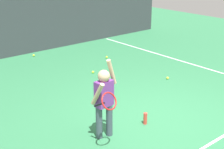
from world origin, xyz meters
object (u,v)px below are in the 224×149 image
at_px(water_bottle, 145,118).
at_px(tennis_ball_3, 93,72).
at_px(tennis_player, 104,98).
at_px(tennis_ball_5, 34,55).
at_px(tennis_ball_2, 168,78).
at_px(tennis_ball_0, 107,57).

relative_size(water_bottle, tennis_ball_3, 3.33).
bearing_deg(tennis_player, tennis_ball_5, 71.37).
bearing_deg(tennis_ball_3, water_bottle, -107.73).
xyz_separation_m(tennis_ball_2, tennis_ball_3, (-1.17, 1.54, 0.00)).
distance_m(tennis_ball_0, tennis_ball_5, 2.24).
distance_m(water_bottle, tennis_ball_0, 4.10).
height_order(tennis_player, water_bottle, tennis_player).
relative_size(tennis_ball_0, tennis_ball_5, 1.00).
bearing_deg(tennis_ball_2, tennis_ball_3, 127.12).
bearing_deg(tennis_player, tennis_ball_3, 52.19).
bearing_deg(tennis_ball_3, tennis_ball_5, 101.67).
relative_size(tennis_player, tennis_ball_2, 20.46).
bearing_deg(tennis_ball_2, tennis_ball_0, 91.61).
xyz_separation_m(water_bottle, tennis_ball_5, (0.40, 5.16, -0.08)).
distance_m(tennis_ball_2, tennis_ball_3, 1.93).
bearing_deg(tennis_ball_5, tennis_ball_0, -44.75).
bearing_deg(tennis_player, water_bottle, -12.76).
relative_size(water_bottle, tennis_ball_2, 3.33).
bearing_deg(tennis_ball_2, tennis_player, -158.87).
relative_size(tennis_player, tennis_ball_0, 20.46).
distance_m(tennis_player, tennis_ball_0, 4.53).
bearing_deg(tennis_player, tennis_ball_0, 45.93).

